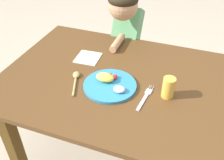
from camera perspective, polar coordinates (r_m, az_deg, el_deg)
name	(u,v)px	position (r m, az deg, el deg)	size (l,w,h in m)	color
dining_table	(134,98)	(1.43, 4.96, -4.02)	(1.45, 0.92, 0.75)	#513419
plate	(110,84)	(1.32, -0.54, -0.91)	(0.27, 0.27, 0.06)	teal
fork	(145,97)	(1.26, 7.40, -3.88)	(0.04, 0.20, 0.01)	silver
spoon	(76,78)	(1.38, -8.10, 0.39)	(0.09, 0.19, 0.02)	tan
drinking_cup	(168,87)	(1.26, 12.46, -1.64)	(0.06, 0.06, 0.11)	gold
person	(126,48)	(1.89, 3.13, 7.06)	(0.19, 0.44, 1.08)	#49436F
napkin	(88,58)	(1.55, -5.39, 4.98)	(0.14, 0.14, 0.00)	white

